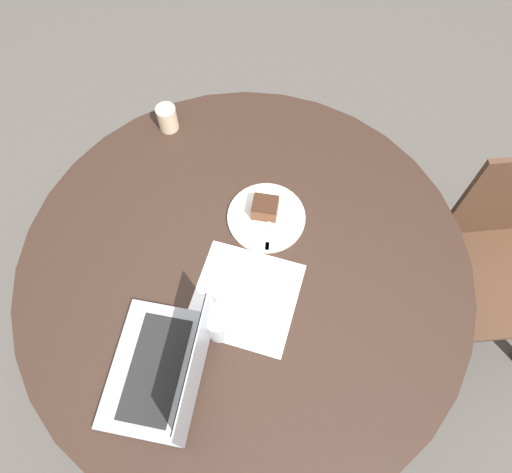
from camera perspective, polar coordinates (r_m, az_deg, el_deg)
name	(u,v)px	position (r m, az deg, el deg)	size (l,w,h in m)	color
ground_plane	(248,337)	(2.18, -0.92, -11.37)	(12.00, 12.00, 0.00)	#4C4742
dining_table	(245,282)	(1.56, -1.26, -5.26)	(1.33, 1.33, 0.77)	black
chair	(501,258)	(1.99, 26.16, -2.24)	(0.57, 0.57, 0.92)	#472D1E
paper_document	(245,297)	(1.42, -1.25, -6.92)	(0.31, 0.31, 0.00)	white
plate	(267,218)	(1.51, 1.30, 2.16)	(0.24, 0.24, 0.01)	silver
cake_slice	(265,208)	(1.49, 1.05, 3.32)	(0.08, 0.09, 0.05)	brown
fork	(269,230)	(1.48, 1.45, 0.71)	(0.17, 0.07, 0.00)	silver
coffee_glass	(167,118)	(1.70, -10.10, 13.17)	(0.06, 0.06, 0.09)	#C6AD89
water_glass	(219,323)	(1.34, -4.24, -9.85)	(0.08, 0.08, 0.11)	silver
laptop	(166,369)	(1.34, -10.29, -14.70)	(0.39, 0.30, 0.22)	gray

